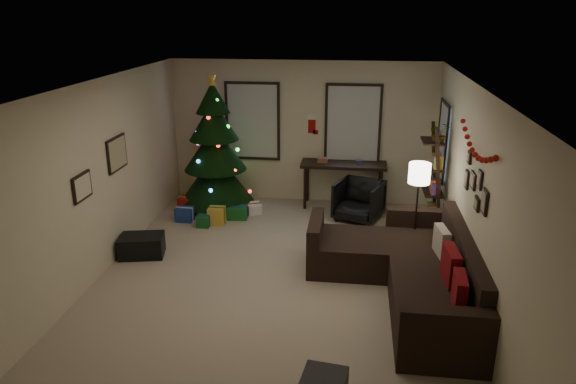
% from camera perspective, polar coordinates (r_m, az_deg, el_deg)
% --- Properties ---
extents(floor, '(7.00, 7.00, 0.00)m').
position_cam_1_polar(floor, '(7.49, -1.37, -9.82)').
color(floor, tan).
rests_on(floor, ground).
extents(ceiling, '(7.00, 7.00, 0.00)m').
position_cam_1_polar(ceiling, '(6.62, -1.55, 11.10)').
color(ceiling, white).
rests_on(ceiling, floor).
extents(wall_back, '(5.00, 0.00, 5.00)m').
position_cam_1_polar(wall_back, '(10.28, 1.53, 6.32)').
color(wall_back, beige).
rests_on(wall_back, floor).
extents(wall_front, '(5.00, 0.00, 5.00)m').
position_cam_1_polar(wall_front, '(3.88, -9.71, -17.01)').
color(wall_front, beige).
rests_on(wall_front, floor).
extents(wall_left, '(0.00, 7.00, 7.00)m').
position_cam_1_polar(wall_left, '(7.71, -20.14, 0.77)').
color(wall_left, beige).
rests_on(wall_left, floor).
extents(wall_right, '(0.00, 7.00, 7.00)m').
position_cam_1_polar(wall_right, '(7.02, 19.14, -0.87)').
color(wall_right, beige).
rests_on(wall_right, floor).
extents(window_back_left, '(1.05, 0.06, 1.50)m').
position_cam_1_polar(window_back_left, '(10.35, -3.76, 7.50)').
color(window_back_left, '#728CB2').
rests_on(window_back_left, wall_back).
extents(window_back_right, '(1.05, 0.06, 1.50)m').
position_cam_1_polar(window_back_right, '(10.16, 6.90, 7.19)').
color(window_back_right, '#728CB2').
rests_on(window_back_right, wall_back).
extents(window_right_wall, '(0.06, 0.90, 1.30)m').
position_cam_1_polar(window_right_wall, '(9.39, 16.15, 5.28)').
color(window_right_wall, '#728CB2').
rests_on(window_right_wall, wall_right).
extents(christmas_tree, '(1.39, 1.39, 2.59)m').
position_cam_1_polar(christmas_tree, '(9.97, -7.75, 4.10)').
color(christmas_tree, black).
rests_on(christmas_tree, floor).
extents(presents, '(1.50, 1.01, 0.30)m').
position_cam_1_polar(presents, '(9.75, -7.85, -2.12)').
color(presents, '#14591E').
rests_on(presents, floor).
extents(sofa, '(2.12, 3.07, 0.93)m').
position_cam_1_polar(sofa, '(7.35, 12.85, -8.25)').
color(sofa, black).
rests_on(sofa, floor).
extents(pillow_red_a, '(0.15, 0.45, 0.44)m').
position_cam_1_polar(pillow_red_a, '(6.27, 17.70, -10.30)').
color(pillow_red_a, maroon).
rests_on(pillow_red_a, sofa).
extents(pillow_red_b, '(0.17, 0.51, 0.50)m').
position_cam_1_polar(pillow_red_b, '(6.80, 16.85, -7.78)').
color(pillow_red_b, maroon).
rests_on(pillow_red_b, sofa).
extents(pillow_cream, '(0.18, 0.43, 0.42)m').
position_cam_1_polar(pillow_cream, '(7.49, 15.97, -5.22)').
color(pillow_cream, beige).
rests_on(pillow_cream, sofa).
extents(desk, '(1.59, 0.57, 0.86)m').
position_cam_1_polar(desk, '(10.12, 5.91, 2.53)').
color(desk, black).
rests_on(desk, floor).
extents(desk_chair, '(0.88, 0.86, 0.72)m').
position_cam_1_polar(desk_chair, '(9.62, 7.53, -0.90)').
color(desk_chair, black).
rests_on(desk_chair, floor).
extents(bookshelf, '(0.30, 0.56, 1.90)m').
position_cam_1_polar(bookshelf, '(8.92, 15.29, 0.75)').
color(bookshelf, black).
rests_on(bookshelf, floor).
extents(potted_plant, '(0.55, 0.51, 0.48)m').
position_cam_1_polar(potted_plant, '(8.69, 15.79, 6.32)').
color(potted_plant, '#4C4C4C').
rests_on(potted_plant, bookshelf).
extents(floor_lamp, '(0.31, 0.31, 1.49)m').
position_cam_1_polar(floor_lamp, '(8.02, 13.72, 1.28)').
color(floor_lamp, black).
rests_on(floor_lamp, floor).
extents(art_map, '(0.04, 0.60, 0.50)m').
position_cam_1_polar(art_map, '(8.34, -17.71, 3.91)').
color(art_map, black).
rests_on(art_map, wall_left).
extents(art_abstract, '(0.04, 0.45, 0.35)m').
position_cam_1_polar(art_abstract, '(7.45, -21.02, 0.52)').
color(art_abstract, black).
rests_on(art_abstract, wall_left).
extents(gallery, '(0.03, 1.25, 0.54)m').
position_cam_1_polar(gallery, '(6.88, 19.29, 0.67)').
color(gallery, black).
rests_on(gallery, wall_right).
extents(garland, '(0.08, 1.90, 0.30)m').
position_cam_1_polar(garland, '(6.83, 19.34, 4.71)').
color(garland, '#A5140C').
rests_on(garland, wall_right).
extents(stocking_left, '(0.20, 0.05, 0.36)m').
position_cam_1_polar(stocking_left, '(10.37, 0.81, 7.17)').
color(stocking_left, '#990F0C').
rests_on(stocking_left, wall_back).
extents(stocking_right, '(0.20, 0.05, 0.36)m').
position_cam_1_polar(stocking_right, '(10.25, 2.60, 7.21)').
color(stocking_right, '#990F0C').
rests_on(stocking_right, wall_back).
extents(storage_bin, '(0.74, 0.57, 0.33)m').
position_cam_1_polar(storage_bin, '(8.54, -15.27, -5.52)').
color(storage_bin, black).
rests_on(storage_bin, floor).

